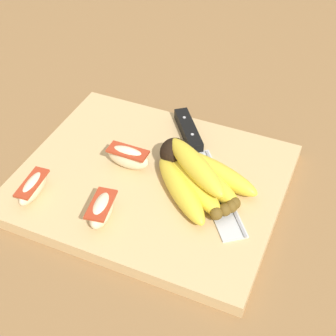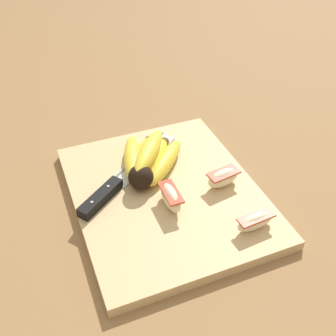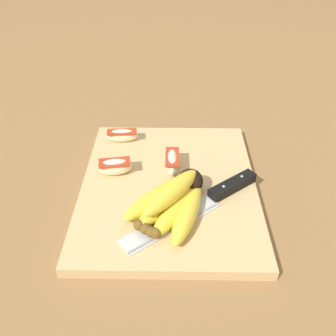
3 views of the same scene
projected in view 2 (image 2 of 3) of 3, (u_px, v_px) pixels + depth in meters
The scene contains 7 objects.
ground_plane at pixel (162, 199), 0.74m from camera, with size 6.00×6.00×0.00m, color olive.
cutting_board at pixel (165, 193), 0.73m from camera, with size 0.38×0.32×0.02m, color tan.
banana_bunch at pixel (148, 160), 0.76m from camera, with size 0.17×0.15×0.06m.
chefs_knife at pixel (118, 183), 0.73m from camera, with size 0.19×0.24×0.02m.
apple_wedge_near at pixel (255, 221), 0.65m from camera, with size 0.03×0.07×0.03m.
apple_wedge_middle at pixel (223, 177), 0.72m from camera, with size 0.04×0.07×0.03m.
apple_wedge_far at pixel (173, 197), 0.68m from camera, with size 0.07×0.03×0.04m.
Camera 2 is at (-0.50, 0.19, 0.51)m, focal length 43.38 mm.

